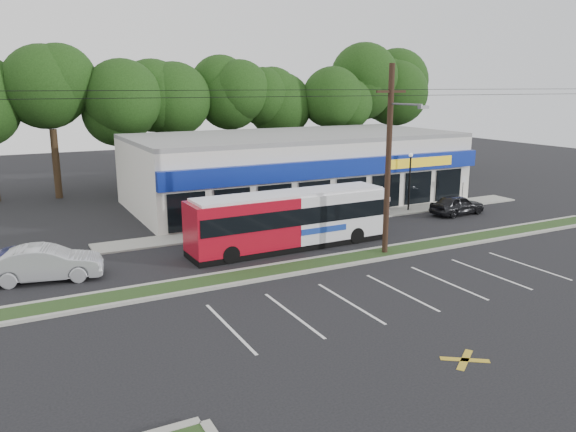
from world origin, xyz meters
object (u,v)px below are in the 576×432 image
at_px(metrobus, 290,218).
at_px(pedestrian_a, 347,215).
at_px(utility_pole, 387,155).
at_px(car_dark, 457,205).
at_px(sign_post, 463,185).
at_px(car_blue, 32,261).
at_px(pedestrian_b, 385,203).
at_px(car_silver, 46,263).
at_px(lamp_post, 410,175).

height_order(metrobus, pedestrian_a, metrobus).
height_order(utility_pole, pedestrian_a, utility_pole).
bearing_deg(pedestrian_a, car_dark, 160.84).
xyz_separation_m(metrobus, car_dark, (14.28, 1.88, -0.96)).
relative_size(sign_post, car_blue, 0.44).
relative_size(pedestrian_a, pedestrian_b, 0.89).
height_order(car_silver, pedestrian_b, pedestrian_b).
relative_size(lamp_post, car_dark, 1.02).
xyz_separation_m(lamp_post, pedestrian_a, (-6.48, -1.82, -1.86)).
relative_size(car_silver, pedestrian_a, 3.11).
bearing_deg(pedestrian_b, utility_pole, 85.80).
bearing_deg(car_dark, car_blue, 87.73).
bearing_deg(lamp_post, pedestrian_a, -164.36).
xyz_separation_m(utility_pole, car_dark, (10.52, 5.45, -4.70)).
xyz_separation_m(lamp_post, car_silver, (-24.60, -3.91, -1.84)).
relative_size(utility_pole, pedestrian_a, 30.95).
bearing_deg(sign_post, metrobus, -166.46).
height_order(lamp_post, metrobus, lamp_post).
relative_size(sign_post, pedestrian_b, 1.23).
height_order(lamp_post, car_silver, lamp_post).
height_order(utility_pole, metrobus, utility_pole).
distance_m(lamp_post, metrobus, 12.72).
height_order(metrobus, pedestrian_b, metrobus).
bearing_deg(sign_post, pedestrian_a, -172.12).
xyz_separation_m(utility_pole, pedestrian_a, (1.69, 6.06, -4.61)).
relative_size(utility_pole, car_silver, 9.95).
relative_size(car_dark, car_blue, 0.83).
xyz_separation_m(car_dark, car_blue, (-27.47, -0.44, 0.02)).
bearing_deg(metrobus, utility_pole, -44.73).
xyz_separation_m(sign_post, metrobus, (-16.93, -4.07, 0.12)).
height_order(lamp_post, pedestrian_b, lamp_post).
distance_m(utility_pole, pedestrian_a, 7.79).
xyz_separation_m(car_dark, pedestrian_b, (-4.66, 2.12, 0.19)).
bearing_deg(pedestrian_a, car_blue, -12.02).
distance_m(utility_pole, metrobus, 6.39).
distance_m(metrobus, pedestrian_a, 6.05).
distance_m(sign_post, car_silver, 29.83).
bearing_deg(pedestrian_b, car_silver, 42.76).
height_order(sign_post, pedestrian_b, sign_post).
bearing_deg(utility_pole, metrobus, 136.44).
height_order(car_dark, car_silver, car_silver).
bearing_deg(utility_pole, pedestrian_b, 52.25).
relative_size(utility_pole, car_blue, 9.98).
relative_size(lamp_post, metrobus, 0.36).
xyz_separation_m(utility_pole, car_silver, (-16.43, 3.96, -4.59)).
bearing_deg(pedestrian_b, pedestrian_a, 53.49).
height_order(metrobus, car_dark, metrobus).
xyz_separation_m(sign_post, car_dark, (-2.65, -2.20, -0.84)).
bearing_deg(car_silver, car_blue, 37.80).
xyz_separation_m(car_silver, car_blue, (-0.52, 1.05, -0.10)).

